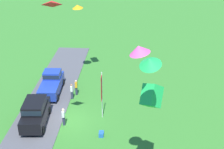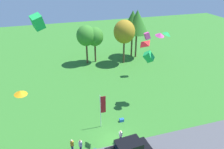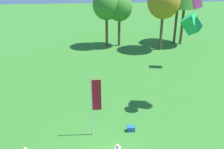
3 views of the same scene
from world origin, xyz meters
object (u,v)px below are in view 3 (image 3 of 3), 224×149
object	(u,v)px
tree_far_left	(119,7)
kite_box_high_left	(197,2)
cooler_box	(131,129)
flag_banner	(95,99)
tree_lone_near	(164,1)
tree_left_of_center	(107,5)
kite_box_topmost	(191,24)

from	to	relation	value
tree_far_left	kite_box_high_left	bearing A→B (deg)	-48.46
tree_far_left	cooler_box	distance (m)	20.87
flag_banner	tree_lone_near	bearing A→B (deg)	62.75
cooler_box	tree_left_of_center	bearing A→B (deg)	91.51
cooler_box	kite_box_topmost	distance (m)	9.31
flag_banner	kite_box_high_left	size ratio (longest dim) A/B	4.21
flag_banner	cooler_box	bearing A→B (deg)	4.11
tree_left_of_center	cooler_box	world-z (taller)	tree_left_of_center
cooler_box	tree_far_left	bearing A→B (deg)	86.46
tree_left_of_center	kite_box_topmost	bearing A→B (deg)	-71.07
kite_box_topmost	flag_banner	bearing A→B (deg)	-153.44
cooler_box	kite_box_topmost	xyz separation A→B (m)	(5.08, 3.66, 6.89)
tree_far_left	kite_box_topmost	size ratio (longest dim) A/B	5.67
tree_left_of_center	cooler_box	distance (m)	20.78
tree_left_of_center	kite_box_high_left	distance (m)	12.39
tree_left_of_center	flag_banner	distance (m)	20.49
cooler_box	kite_box_high_left	bearing A→B (deg)	53.78
flag_banner	tree_far_left	bearing A→B (deg)	79.25
tree_left_of_center	tree_lone_near	size ratio (longest dim) A/B	0.89
flag_banner	kite_box_topmost	xyz separation A→B (m)	(7.69, 3.85, 4.13)
tree_far_left	kite_box_high_left	world-z (taller)	kite_box_high_left
tree_lone_near	tree_far_left	bearing A→B (deg)	157.81
flag_banner	cooler_box	distance (m)	3.81
flag_banner	cooler_box	xyz separation A→B (m)	(2.62, 0.19, -2.76)
tree_lone_near	kite_box_topmost	xyz separation A→B (m)	(-1.64, -14.28, 0.54)
cooler_box	kite_box_high_left	world-z (taller)	kite_box_high_left
flag_banner	kite_box_high_left	world-z (taller)	kite_box_high_left
tree_far_left	kite_box_topmost	xyz separation A→B (m)	(3.83, -16.51, 1.68)
tree_lone_near	cooler_box	bearing A→B (deg)	-110.53
kite_box_high_left	kite_box_topmost	bearing A→B (deg)	-113.68
tree_lone_near	kite_box_high_left	bearing A→B (deg)	-72.49
tree_left_of_center	kite_box_topmost	world-z (taller)	kite_box_topmost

